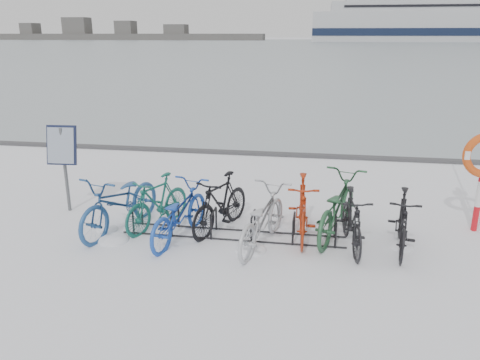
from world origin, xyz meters
TOP-DOWN VIEW (x-y plane):
  - ground at (0.00, 0.00)m, footprint 900.00×900.00m
  - ice_sheet at (0.00, 155.00)m, footprint 400.00×298.00m
  - quay_edge at (0.00, 5.90)m, footprint 400.00×0.25m
  - bike_rack at (0.00, 0.00)m, footprint 4.00×0.48m
  - info_board at (-3.56, 0.67)m, footprint 0.61×0.27m
  - shoreline at (-122.02, 260.00)m, footprint 180.00×12.00m
  - bike_0 at (-2.09, -0.03)m, footprint 1.31×2.30m
  - bike_1 at (-1.47, 0.20)m, footprint 1.10×1.75m
  - bike_2 at (-0.92, -0.25)m, footprint 1.07×2.05m
  - bike_3 at (-0.28, 0.27)m, footprint 1.13×1.86m
  - bike_4 at (0.55, -0.29)m, footprint 1.15×2.09m
  - bike_5 at (1.21, 0.22)m, footprint 0.62×1.88m
  - bike_6 at (1.81, 0.39)m, footprint 1.35×2.29m
  - bike_7 at (2.06, -0.10)m, footprint 0.67×1.74m
  - bike_8 at (2.89, -0.05)m, footprint 0.71×1.77m
  - snow_drifts at (-0.21, -0.10)m, footprint 5.68×1.62m

SIDE VIEW (x-z plane):
  - ground at x=0.00m, z-range 0.00..0.00m
  - snow_drifts at x=-0.21m, z-range -0.10..0.10m
  - ice_sheet at x=0.00m, z-range 0.00..0.02m
  - quay_edge at x=0.00m, z-range 0.00..0.10m
  - bike_rack at x=0.00m, z-range -0.05..0.41m
  - bike_7 at x=2.06m, z-range 0.00..1.02m
  - bike_1 at x=-1.47m, z-range 0.00..1.02m
  - bike_2 at x=-0.92m, z-range 0.00..1.02m
  - bike_8 at x=2.89m, z-range 0.00..1.03m
  - bike_4 at x=0.55m, z-range 0.00..1.04m
  - bike_3 at x=-0.28m, z-range 0.00..1.08m
  - bike_5 at x=1.21m, z-range 0.00..1.11m
  - bike_6 at x=1.81m, z-range 0.00..1.14m
  - bike_0 at x=-2.09m, z-range 0.00..1.14m
  - info_board at x=-3.56m, z-range 0.39..2.17m
  - shoreline at x=-122.02m, z-range -1.96..7.54m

